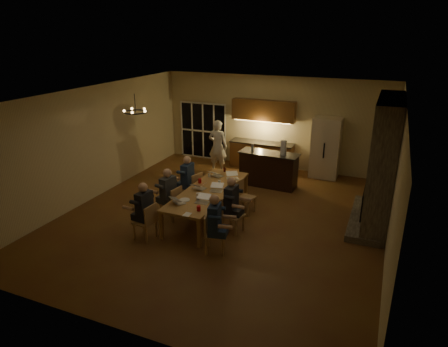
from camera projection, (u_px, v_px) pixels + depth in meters
The scene contains 44 objects.
floor at pixel (223, 217), 10.51m from camera, with size 9.00×9.00×0.00m, color brown.
back_wall at pixel (274, 123), 13.87m from camera, with size 8.00×0.04×3.20m, color beige.
left_wall at pixel (94, 143), 11.43m from camera, with size 0.04×9.00×3.20m, color beige.
right_wall at pixel (396, 182), 8.49m from camera, with size 0.04×9.00×3.20m, color beige.
ceiling at pixel (223, 94), 9.41m from camera, with size 8.00×9.00×0.04m, color white.
french_doors at pixel (203, 131), 15.00m from camera, with size 1.86×0.08×2.10m, color black.
fireplace at pixel (383, 164), 9.65m from camera, with size 0.58×2.50×3.20m, color #736B5A.
kitchenette at pixel (262, 135), 13.84m from camera, with size 2.24×0.68×2.40m, color brown, non-canonical shape.
refrigerator at pixel (326, 148), 13.07m from camera, with size 0.90×0.68×2.00m, color beige.
dining_table at pixel (208, 203), 10.45m from camera, with size 1.10×3.21×0.75m, color #B47C48.
bar_island at pixel (268, 169), 12.45m from camera, with size 1.84×0.68×1.08m, color black.
chair_left_near at pixel (145, 221), 9.30m from camera, with size 0.44×0.44×0.89m, color tan, non-canonical shape.
chair_left_mid at pixel (171, 203), 10.30m from camera, with size 0.44×0.44×0.89m, color tan, non-canonical shape.
chair_left_far at pixel (192, 187), 11.31m from camera, with size 0.44×0.44×0.89m, color tan, non-canonical shape.
chair_right_near at pixel (215, 233), 8.77m from camera, with size 0.44×0.44×0.89m, color tan, non-canonical shape.
chair_right_mid at pixel (233, 215), 9.61m from camera, with size 0.44×0.44×0.89m, color tan, non-canonical shape.
chair_right_far at pixel (246, 197), 10.63m from camera, with size 0.44×0.44×0.89m, color tan, non-canonical shape.
person_left_near at pixel (145, 210), 9.29m from camera, with size 0.60×0.60×1.38m, color black, non-canonical shape.
person_right_near at pixel (215, 224), 8.64m from camera, with size 0.60×0.60×1.38m, color navy, non-canonical shape.
person_left_mid at pixel (168, 194), 10.20m from camera, with size 0.60×0.60×1.38m, color #363C40, non-canonical shape.
person_right_mid at pixel (231, 204), 9.62m from camera, with size 0.60×0.60×1.38m, color black, non-canonical shape.
person_left_far at pixel (188, 180), 11.19m from camera, with size 0.60×0.60×1.38m, color navy, non-canonical shape.
standing_person at pixel (218, 146), 13.54m from camera, with size 0.67×0.44×1.82m, color silver.
chandelier at pixel (136, 112), 9.79m from camera, with size 0.57×0.57×0.03m, color black.
laptop_a at pixel (179, 198), 9.52m from camera, with size 0.32×0.28×0.23m, color silver, non-canonical shape.
laptop_b at pixel (202, 198), 9.53m from camera, with size 0.32×0.28×0.23m, color silver, non-canonical shape.
laptop_c at pixel (199, 185), 10.36m from camera, with size 0.32×0.28×0.23m, color silver, non-canonical shape.
laptop_d at pixel (216, 187), 10.20m from camera, with size 0.32×0.28×0.23m, color silver, non-canonical shape.
laptop_e at pixel (217, 172), 11.25m from camera, with size 0.32×0.28×0.23m, color silver, non-canonical shape.
laptop_f at pixel (233, 175), 11.03m from camera, with size 0.32×0.28×0.23m, color silver, non-canonical shape.
mug_front at pixel (198, 195), 9.88m from camera, with size 0.08×0.08×0.10m, color white.
mug_mid at pixel (220, 182), 10.69m from camera, with size 0.08×0.08×0.10m, color white.
mug_back at pixel (209, 175), 11.20m from camera, with size 0.07×0.07×0.10m, color white.
redcup_near at pixel (199, 208), 9.12m from camera, with size 0.09×0.09×0.12m, color #B60C10.
redcup_mid at pixel (200, 181), 10.76m from camera, with size 0.09×0.09×0.12m, color #B60C10.
can_silver at pixel (198, 198), 9.70m from camera, with size 0.07×0.07×0.12m, color #B2B2B7.
can_cola at pixel (225, 170), 11.61m from camera, with size 0.06×0.06×0.12m, color #3F0F0C.
can_right at pixel (228, 185), 10.46m from camera, with size 0.07×0.07×0.12m, color #B2B2B7.
plate_near at pixel (214, 199), 9.74m from camera, with size 0.25×0.25×0.02m, color white.
plate_left at pixel (185, 200), 9.69m from camera, with size 0.25×0.25×0.02m, color white.
plate_far at pixel (232, 182), 10.84m from camera, with size 0.24×0.24×0.02m, color white.
notepad at pixel (187, 215), 8.94m from camera, with size 0.15×0.21×0.01m, color white.
bar_bottle at pixel (252, 148), 12.39m from camera, with size 0.08×0.08×0.24m, color #99999E.
bar_blender at pixel (283, 148), 11.99m from camera, with size 0.14×0.14×0.45m, color silver.
Camera 1 is at (3.70, -8.73, 4.68)m, focal length 32.00 mm.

